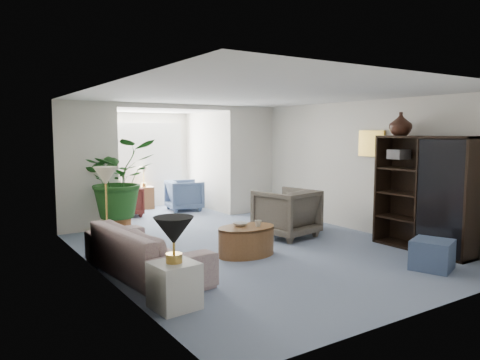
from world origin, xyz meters
TOP-DOWN VIEW (x-y plane):
  - floor at (0.00, 0.00)m, footprint 6.00×6.00m
  - sunroom_floor at (0.00, 4.10)m, footprint 2.60×2.60m
  - back_pier_left at (-1.90, 3.00)m, footprint 1.20×0.12m
  - back_pier_right at (1.90, 3.00)m, footprint 1.20×0.12m
  - back_header at (0.00, 3.00)m, footprint 2.60×0.12m
  - window_pane at (0.00, 5.18)m, footprint 2.20×0.02m
  - window_blinds at (0.00, 5.15)m, footprint 2.20×0.02m
  - framed_picture at (2.46, -0.10)m, footprint 0.04×0.50m
  - sofa at (-1.98, -0.09)m, footprint 1.07×2.28m
  - end_table at (-2.18, -1.44)m, footprint 0.50×0.50m
  - table_lamp at (-2.18, -1.44)m, footprint 0.44×0.44m
  - floor_lamp at (-2.17, 0.98)m, footprint 0.36×0.36m
  - coffee_table at (-0.32, -0.08)m, footprint 1.09×1.09m
  - coffee_bowl at (-0.37, 0.02)m, footprint 0.24×0.24m
  - coffee_cup at (-0.17, -0.18)m, footprint 0.12×0.12m
  - wingback_chair at (0.99, 0.57)m, footprint 1.12×1.14m
  - side_table_dark at (1.69, 0.87)m, footprint 0.57×0.48m
  - entertainment_cabinet at (2.23, -1.39)m, footprint 0.44×1.67m
  - cabinet_urn at (2.23, -0.89)m, footprint 0.37×0.37m
  - ottoman at (1.44, -2.11)m, footprint 0.67×0.67m
  - plant_pot at (-1.48, 2.43)m, footprint 0.40×0.40m
  - house_plant at (-1.48, 2.43)m, footprint 1.32×1.15m
  - sunroom_chair_blue at (0.72, 4.19)m, footprint 0.94×0.92m
  - sunroom_chair_maroon at (-0.78, 4.19)m, footprint 0.85×0.83m
  - sunroom_table at (-0.03, 4.94)m, footprint 0.50×0.42m
  - shelf_clutter at (2.18, -1.51)m, footprint 0.30×1.23m

SIDE VIEW (x-z plane):
  - floor at x=0.00m, z-range 0.00..0.00m
  - sunroom_floor at x=0.00m, z-range 0.00..0.00m
  - plant_pot at x=-1.48m, z-range 0.00..0.32m
  - ottoman at x=1.44m, z-range 0.00..0.41m
  - coffee_table at x=-0.32m, z-range 0.00..0.45m
  - end_table at x=-2.18m, z-range 0.00..0.51m
  - sunroom_table at x=-0.03m, z-range 0.00..0.55m
  - side_table_dark at x=1.69m, z-range 0.00..0.62m
  - sofa at x=-1.98m, z-range 0.00..0.65m
  - sunroom_chair_maroon at x=-0.78m, z-range 0.00..0.68m
  - sunroom_chair_blue at x=0.72m, z-range 0.00..0.74m
  - wingback_chair at x=0.99m, z-range 0.00..0.89m
  - coffee_bowl at x=-0.37m, z-range 0.45..0.50m
  - coffee_cup at x=-0.17m, z-range 0.45..0.55m
  - table_lamp at x=-2.18m, z-range 0.71..1.01m
  - entertainment_cabinet at x=2.23m, z-range 0.00..1.85m
  - house_plant at x=-1.48m, z-range 0.32..1.79m
  - shelf_clutter at x=2.18m, z-range 0.71..1.77m
  - back_pier_left at x=-1.90m, z-range 0.00..2.50m
  - back_pier_right at x=1.90m, z-range 0.00..2.50m
  - floor_lamp at x=-2.17m, z-range 1.11..1.39m
  - window_pane at x=0.00m, z-range 0.65..2.15m
  - window_blinds at x=0.00m, z-range 0.65..2.15m
  - framed_picture at x=2.46m, z-range 1.50..1.90m
  - cabinet_urn at x=2.23m, z-range 1.85..2.24m
  - back_header at x=0.00m, z-range 2.40..2.50m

